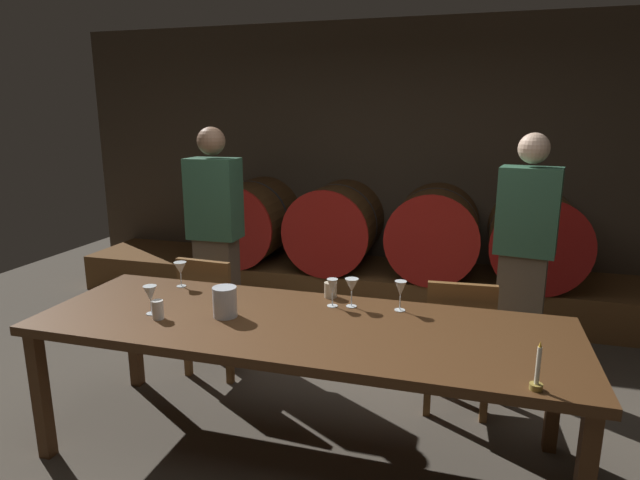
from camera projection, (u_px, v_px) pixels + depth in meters
name	position (u px, v px, depth m)	size (l,w,h in m)	color
ground_plane	(304.00, 455.00, 2.93)	(8.99, 8.99, 0.00)	#4C443A
back_wall	(393.00, 161.00, 5.47)	(6.91, 0.24, 2.74)	#473A2D
barrel_shelf	(381.00, 286.00, 5.23)	(6.22, 0.90, 0.37)	brown
wine_barrel_far_left	(251.00, 220.00, 5.46)	(0.82, 0.94, 0.82)	#513319
wine_barrel_center_left	(336.00, 225.00, 5.22)	(0.82, 0.94, 0.82)	#513319
wine_barrel_center_right	(435.00, 231.00, 4.96)	(0.82, 0.94, 0.82)	#513319
wine_barrel_far_right	(536.00, 237.00, 4.72)	(0.82, 0.94, 0.82)	brown
dining_table	(300.00, 333.00, 2.79)	(2.83, 0.95, 0.78)	#4C2D16
chair_left	(213.00, 310.00, 3.75)	(0.42, 0.42, 0.88)	brown
chair_right	(458.00, 339.00, 3.27)	(0.43, 0.43, 0.88)	brown
guest_left	(216.00, 240.00, 4.06)	(0.38, 0.24, 1.75)	brown
guest_right	(524.00, 260.00, 3.55)	(0.42, 0.30, 1.73)	brown
candle_center	(537.00, 376.00, 2.08)	(0.05, 0.05, 0.21)	olive
pitcher	(225.00, 302.00, 2.84)	(0.13, 0.13, 0.16)	silver
wine_glass_far_left	(180.00, 269.00, 3.32)	(0.08, 0.08, 0.16)	white
wine_glass_left	(150.00, 294.00, 2.86)	(0.07, 0.07, 0.16)	white
wine_glass_center	(332.00, 287.00, 2.98)	(0.06, 0.06, 0.16)	white
wine_glass_right	(352.00, 286.00, 2.97)	(0.08, 0.08, 0.17)	white
wine_glass_far_right	(401.00, 290.00, 2.91)	(0.07, 0.07, 0.17)	white
cup_left	(158.00, 310.00, 2.81)	(0.06, 0.06, 0.10)	white
cup_right	(331.00, 290.00, 3.14)	(0.08, 0.08, 0.09)	beige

